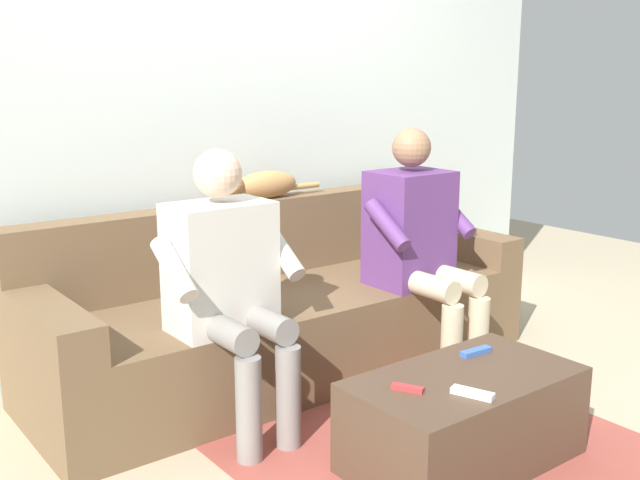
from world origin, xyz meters
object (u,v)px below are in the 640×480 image
at_px(couch, 284,314).
at_px(coffee_table, 463,419).
at_px(cat_on_backrest, 260,185).
at_px(person_left_seated, 418,238).
at_px(remote_white, 473,393).
at_px(remote_red, 408,388).
at_px(remote_blue, 476,352).
at_px(person_right_seated, 227,277).

relative_size(couch, coffee_table, 2.85).
bearing_deg(cat_on_backrest, coffee_table, 87.82).
bearing_deg(person_left_seated, remote_white, 55.13).
bearing_deg(cat_on_backrest, couch, 79.03).
relative_size(cat_on_backrest, remote_red, 5.23).
distance_m(couch, cat_on_backrest, 0.67).
relative_size(coffee_table, remote_white, 5.87).
distance_m(coffee_table, remote_blue, 0.29).
bearing_deg(person_left_seated, cat_on_backrest, -53.71).
distance_m(couch, person_left_seated, 0.75).
xyz_separation_m(person_left_seated, person_right_seated, (1.07, 0.02, -0.01)).
bearing_deg(coffee_table, person_left_seated, -123.83).
xyz_separation_m(person_left_seated, remote_white, (0.65, 0.93, -0.29)).
bearing_deg(person_left_seated, coffee_table, 56.17).
height_order(couch, person_left_seated, person_left_seated).
bearing_deg(remote_red, coffee_table, 55.17).
height_order(couch, remote_blue, couch).
xyz_separation_m(person_left_seated, cat_on_backrest, (0.48, -0.65, 0.22)).
height_order(cat_on_backrest, remote_blue, cat_on_backrest).
height_order(person_right_seated, cat_on_backrest, person_right_seated).
bearing_deg(remote_blue, couch, -75.45).
relative_size(person_left_seated, cat_on_backrest, 1.98).
height_order(person_left_seated, cat_on_backrest, person_left_seated).
height_order(person_right_seated, remote_white, person_right_seated).
bearing_deg(person_right_seated, couch, -144.32).
distance_m(person_left_seated, remote_blue, 0.81).
bearing_deg(coffee_table, remote_blue, -148.78).
bearing_deg(couch, remote_white, 84.84).
bearing_deg(couch, coffee_table, 90.00).
bearing_deg(person_right_seated, person_left_seated, -179.17).
height_order(remote_red, remote_blue, remote_blue).
xyz_separation_m(coffee_table, remote_white, (0.12, 0.14, 0.19)).
bearing_deg(coffee_table, person_right_seated, -55.65).
distance_m(couch, remote_blue, 1.07).
bearing_deg(coffee_table, remote_red, -6.44).
bearing_deg(person_right_seated, coffee_table, 124.35).
xyz_separation_m(remote_white, remote_blue, (-0.31, -0.25, -0.00)).
bearing_deg(remote_blue, person_left_seated, -112.53).
bearing_deg(remote_blue, cat_on_backrest, -79.97).
xyz_separation_m(remote_red, remote_blue, (-0.46, -0.09, 0.00)).
height_order(person_left_seated, remote_blue, person_left_seated).
relative_size(person_right_seated, remote_blue, 8.15).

